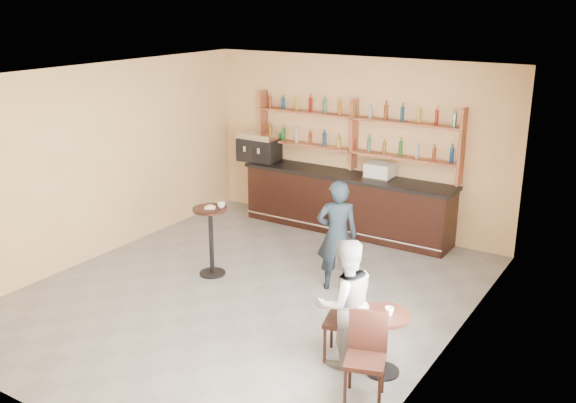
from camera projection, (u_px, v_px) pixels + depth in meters
The scene contains 23 objects.
floor at pixel (248, 293), 9.52m from camera, with size 7.00×7.00×0.00m, color gray.
ceiling at pixel (243, 75), 8.55m from camera, with size 7.00×7.00×0.00m, color white.
wall_back at pixel (357, 144), 11.85m from camera, with size 7.00×7.00×0.00m, color #F9CA8D.
wall_front at pixel (34, 278), 6.22m from camera, with size 7.00×7.00×0.00m, color #F9CA8D.
wall_left at pixel (98, 162), 10.56m from camera, with size 7.00×7.00×0.00m, color #F9CA8D.
wall_right at pixel (453, 229), 7.51m from camera, with size 7.00×7.00×0.00m, color #F9CA8D.
window_pane at pixel (415, 255), 6.52m from camera, with size 2.00×2.00×0.00m, color white.
window_frame at pixel (414, 254), 6.52m from camera, with size 0.04×1.70×2.10m, color black, non-canonical shape.
shelf_unit at pixel (354, 134), 11.69m from camera, with size 4.00×0.26×1.40m, color brown, non-canonical shape.
liquor_bottles at pixel (354, 125), 11.63m from camera, with size 3.68×0.10×1.00m, color #8C5919, non-canonical shape.
bar_counter at pixel (346, 203), 11.89m from camera, with size 4.09×0.80×1.11m, color black, non-canonical shape.
espresso_machine at pixel (259, 147), 12.63m from camera, with size 0.78×0.50×0.56m, color black, non-canonical shape.
pastry_case at pixel (380, 171), 11.35m from camera, with size 0.49×0.39×0.29m, color silver, non-canonical shape.
pedestal_table at pixel (211, 241), 10.02m from camera, with size 0.54×0.54×1.11m, color black, non-canonical shape.
napkin at pixel (210, 208), 9.85m from camera, with size 0.16×0.16×0.00m, color white.
donut at pixel (210, 207), 9.83m from camera, with size 0.11×0.11×0.04m, color #E88A55.
cup_pedestal at pixel (221, 205), 9.84m from camera, with size 0.12×0.12×0.09m, color white.
man_main at pixel (337, 235), 9.46m from camera, with size 0.61×0.40×1.69m, color black.
cafe_table at pixel (384, 343), 7.40m from camera, with size 0.60×0.60×0.76m, color black, non-canonical shape.
cup_cafe at pixel (389, 311), 7.24m from camera, with size 0.10×0.10×0.09m, color white.
chair_west at pixel (344, 320), 7.68m from camera, with size 0.43×0.43×1.00m, color black, non-canonical shape.
chair_south at pixel (365, 360), 6.86m from camera, with size 0.43×0.43×0.99m, color black, non-canonical shape.
patron_second at pixel (345, 303), 7.48m from camera, with size 0.77×0.60×1.58m, color gray.
Camera 1 is at (5.13, -7.00, 4.20)m, focal length 40.00 mm.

